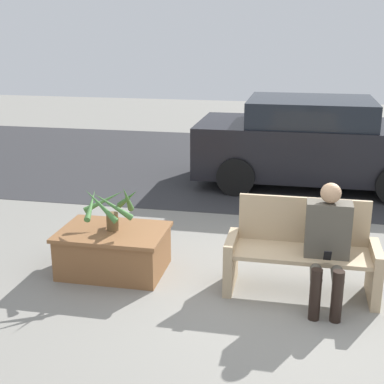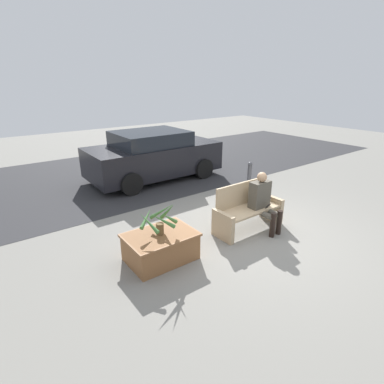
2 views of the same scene
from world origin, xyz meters
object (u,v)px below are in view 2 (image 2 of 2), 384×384
Objects in this scene: parked_car at (153,155)px; person_seated at (263,199)px; bench at (247,209)px; planter_box at (161,246)px; potted_plant at (159,219)px; bollard_post at (250,173)px.

person_seated is at bearing -88.94° from parked_car.
bench is 1.26× the size of person_seated.
bench is at bearing -92.16° from parked_car.
potted_plant is at bearing -124.89° from planter_box.
potted_plant is 4.32m from bollard_post.
bench is 1.99m from planter_box.
potted_plant is 0.94× the size of bollard_post.
parked_car reaches higher than bench.
bollard_post is at bearing 42.05° from bench.
bench is at bearing 139.11° from person_seated.
potted_plant is at bearing 178.88° from bench.
person_seated is 1.67× the size of bollard_post.
bollard_post is (1.73, 1.96, -0.26)m from person_seated.
parked_car reaches higher than planter_box.
planter_box is (-2.21, 0.24, -0.38)m from person_seated.
bollard_post is at bearing 23.57° from planter_box.
bollard_post is at bearing -50.95° from parked_car.
potted_plant is at bearing 173.91° from person_seated.
person_seated is at bearing -40.89° from bench.
potted_plant is (-0.01, -0.01, 0.49)m from planter_box.
person_seated is 1.77× the size of potted_plant.
planter_box is at bearing -118.39° from parked_car.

